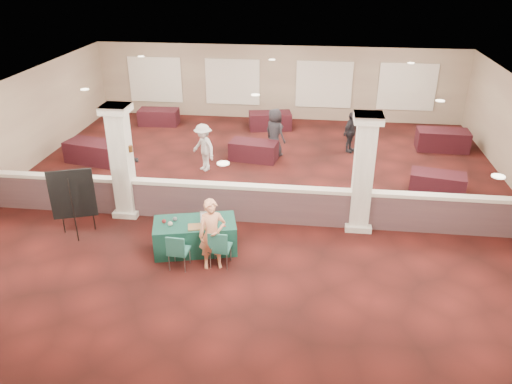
# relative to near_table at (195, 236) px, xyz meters

# --- Properties ---
(ground) EXTENTS (16.00, 16.00, 0.00)m
(ground) POSITION_rel_near_table_xyz_m (1.13, 3.13, -0.39)
(ground) COLOR #411310
(ground) RESTS_ON ground
(wall_back) EXTENTS (16.00, 0.04, 3.20)m
(wall_back) POSITION_rel_near_table_xyz_m (1.13, 11.13, 1.21)
(wall_back) COLOR #866E5D
(wall_back) RESTS_ON ground
(wall_front) EXTENTS (16.00, 0.04, 3.20)m
(wall_front) POSITION_rel_near_table_xyz_m (1.13, -4.87, 1.21)
(wall_front) COLOR #866E5D
(wall_front) RESTS_ON ground
(wall_left) EXTENTS (0.04, 16.00, 3.20)m
(wall_left) POSITION_rel_near_table_xyz_m (-6.87, 3.13, 1.21)
(wall_left) COLOR #866E5D
(wall_left) RESTS_ON ground
(ceiling) EXTENTS (16.00, 16.00, 0.02)m
(ceiling) POSITION_rel_near_table_xyz_m (1.13, 3.13, 2.81)
(ceiling) COLOR silver
(ceiling) RESTS_ON wall_back
(partition_wall) EXTENTS (15.60, 0.28, 1.10)m
(partition_wall) POSITION_rel_near_table_xyz_m (1.13, 1.63, 0.18)
(partition_wall) COLOR #50363E
(partition_wall) RESTS_ON ground
(column_left) EXTENTS (0.72, 0.72, 3.20)m
(column_left) POSITION_rel_near_table_xyz_m (-2.37, 1.63, 1.25)
(column_left) COLOR beige
(column_left) RESTS_ON ground
(column_right) EXTENTS (0.72, 0.72, 3.20)m
(column_right) POSITION_rel_near_table_xyz_m (4.13, 1.63, 1.25)
(column_right) COLOR beige
(column_right) RESTS_ON ground
(sconce_left) EXTENTS (0.12, 0.12, 0.18)m
(sconce_left) POSITION_rel_near_table_xyz_m (-2.65, 1.63, 1.61)
(sconce_left) COLOR brown
(sconce_left) RESTS_ON column_left
(sconce_right) EXTENTS (0.12, 0.12, 0.18)m
(sconce_right) POSITION_rel_near_table_xyz_m (-2.09, 1.63, 1.61)
(sconce_right) COLOR brown
(sconce_right) RESTS_ON column_left
(near_table) EXTENTS (2.20, 1.47, 0.78)m
(near_table) POSITION_rel_near_table_xyz_m (0.00, 0.00, 0.00)
(near_table) COLOR #103C37
(near_table) RESTS_ON ground
(conf_chair_main) EXTENTS (0.51, 0.52, 0.97)m
(conf_chair_main) POSITION_rel_near_table_xyz_m (0.75, -0.69, 0.19)
(conf_chair_main) COLOR #226356
(conf_chair_main) RESTS_ON ground
(conf_chair_side) EXTENTS (0.49, 0.50, 0.93)m
(conf_chair_side) POSITION_rel_near_table_xyz_m (-0.20, -0.91, 0.16)
(conf_chair_side) COLOR #226356
(conf_chair_side) RESTS_ON ground
(easel_board) EXTENTS (1.07, 0.67, 1.89)m
(easel_board) POSITION_rel_near_table_xyz_m (-3.23, 0.28, 0.81)
(easel_board) COLOR black
(easel_board) RESTS_ON ground
(woman) EXTENTS (0.73, 0.59, 1.77)m
(woman) POSITION_rel_near_table_xyz_m (0.59, -0.70, 0.50)
(woman) COLOR tan
(woman) RESTS_ON ground
(far_table_front_left) EXTENTS (2.03, 1.31, 0.76)m
(far_table_front_left) POSITION_rel_near_table_xyz_m (-4.93, 5.23, -0.01)
(far_table_front_left) COLOR black
(far_table_front_left) RESTS_ON ground
(far_table_front_center) EXTENTS (1.78, 1.08, 0.68)m
(far_table_front_center) POSITION_rel_near_table_xyz_m (0.70, 6.13, -0.05)
(far_table_front_center) COLOR black
(far_table_front_center) RESTS_ON ground
(far_table_front_right) EXTENTS (1.77, 1.13, 0.66)m
(far_table_front_right) POSITION_rel_near_table_xyz_m (6.69, 4.08, -0.06)
(far_table_front_right) COLOR black
(far_table_front_right) RESTS_ON ground
(far_table_back_left) EXTENTS (1.71, 0.91, 0.68)m
(far_table_back_left) POSITION_rel_near_table_xyz_m (-3.87, 9.63, -0.05)
(far_table_back_left) COLOR black
(far_table_back_left) RESTS_ON ground
(far_table_back_center) EXTENTS (1.88, 1.20, 0.71)m
(far_table_back_center) POSITION_rel_near_table_xyz_m (0.95, 9.63, -0.04)
(far_table_back_center) COLOR black
(far_table_back_center) RESTS_ON ground
(far_table_back_right) EXTENTS (1.90, 0.99, 0.76)m
(far_table_back_right) POSITION_rel_near_table_xyz_m (7.63, 7.99, -0.01)
(far_table_back_right) COLOR black
(far_table_back_right) RESTS_ON ground
(attendee_a) EXTENTS (0.89, 0.64, 1.68)m
(attendee_a) POSITION_rel_near_table_xyz_m (-2.97, 3.33, 0.45)
(attendee_a) COLOR black
(attendee_a) RESTS_ON ground
(attendee_b) EXTENTS (1.10, 1.06, 1.64)m
(attendee_b) POSITION_rel_near_table_xyz_m (-0.87, 5.00, 0.43)
(attendee_b) COLOR silver
(attendee_b) RESTS_ON ground
(attendee_c) EXTENTS (0.85, 0.98, 1.52)m
(attendee_c) POSITION_rel_near_table_xyz_m (4.16, 7.35, 0.37)
(attendee_c) COLOR black
(attendee_c) RESTS_ON ground
(attendee_d) EXTENTS (0.97, 0.92, 1.77)m
(attendee_d) POSITION_rel_near_table_xyz_m (1.40, 6.63, 0.50)
(attendee_d) COLOR black
(attendee_d) RESTS_ON ground
(laptop_base) EXTENTS (0.40, 0.32, 0.02)m
(laptop_base) POSITION_rel_near_table_xyz_m (0.32, 0.03, 0.40)
(laptop_base) COLOR silver
(laptop_base) RESTS_ON near_table
(laptop_screen) EXTENTS (0.34, 0.10, 0.23)m
(laptop_screen) POSITION_rel_near_table_xyz_m (0.29, 0.15, 0.52)
(laptop_screen) COLOR silver
(laptop_screen) RESTS_ON near_table
(screen_glow) EXTENTS (0.31, 0.08, 0.20)m
(screen_glow) POSITION_rel_near_table_xyz_m (0.29, 0.14, 0.51)
(screen_glow) COLOR silver
(screen_glow) RESTS_ON near_table
(knitting) EXTENTS (0.49, 0.41, 0.03)m
(knitting) POSITION_rel_near_table_xyz_m (0.12, -0.24, 0.40)
(knitting) COLOR #AB681B
(knitting) RESTS_ON near_table
(yarn_cream) EXTENTS (0.12, 0.12, 0.12)m
(yarn_cream) POSITION_rel_near_table_xyz_m (-0.54, -0.25, 0.45)
(yarn_cream) COLOR beige
(yarn_cream) RESTS_ON near_table
(yarn_red) EXTENTS (0.11, 0.11, 0.11)m
(yarn_red) POSITION_rel_near_table_xyz_m (-0.73, -0.13, 0.44)
(yarn_red) COLOR maroon
(yarn_red) RESTS_ON near_table
(yarn_grey) EXTENTS (0.11, 0.11, 0.11)m
(yarn_grey) POSITION_rel_near_table_xyz_m (-0.49, 0.01, 0.44)
(yarn_grey) COLOR #535358
(yarn_grey) RESTS_ON near_table
(scissors) EXTENTS (0.13, 0.06, 0.01)m
(scissors) POSITION_rel_near_table_xyz_m (0.74, -0.12, 0.39)
(scissors) COLOR red
(scissors) RESTS_ON near_table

